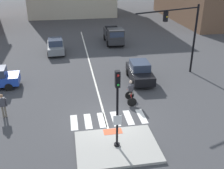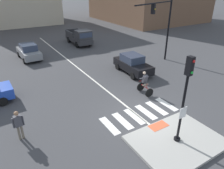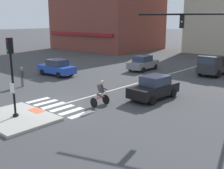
% 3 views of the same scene
% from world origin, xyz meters
% --- Properties ---
extents(ground_plane, '(300.00, 300.00, 0.00)m').
position_xyz_m(ground_plane, '(0.00, 0.00, 0.00)').
color(ground_plane, '#3D3D3F').
extents(traffic_island, '(4.47, 3.36, 0.15)m').
position_xyz_m(traffic_island, '(0.00, -2.67, 0.07)').
color(traffic_island, '#A3A099').
rests_on(traffic_island, ground).
extents(tactile_pad_front, '(1.10, 0.60, 0.01)m').
position_xyz_m(tactile_pad_front, '(0.00, -1.34, 0.15)').
color(tactile_pad_front, '#DB5B38').
rests_on(tactile_pad_front, traffic_island).
extents(signal_pole, '(0.44, 0.38, 4.39)m').
position_xyz_m(signal_pole, '(0.00, -2.68, 2.80)').
color(signal_pole, black).
rests_on(signal_pole, traffic_island).
extents(crosswalk_stripe_a, '(0.44, 1.80, 0.01)m').
position_xyz_m(crosswalk_stripe_a, '(-2.22, 0.26, 0.00)').
color(crosswalk_stripe_a, silver).
rests_on(crosswalk_stripe_a, ground).
extents(crosswalk_stripe_b, '(0.44, 1.80, 0.01)m').
position_xyz_m(crosswalk_stripe_b, '(-1.33, 0.26, 0.00)').
color(crosswalk_stripe_b, silver).
rests_on(crosswalk_stripe_b, ground).
extents(crosswalk_stripe_c, '(0.44, 1.80, 0.01)m').
position_xyz_m(crosswalk_stripe_c, '(-0.44, 0.26, 0.00)').
color(crosswalk_stripe_c, silver).
rests_on(crosswalk_stripe_c, ground).
extents(crosswalk_stripe_d, '(0.44, 1.80, 0.01)m').
position_xyz_m(crosswalk_stripe_d, '(0.44, 0.26, 0.00)').
color(crosswalk_stripe_d, silver).
rests_on(crosswalk_stripe_d, ground).
extents(crosswalk_stripe_e, '(0.44, 1.80, 0.01)m').
position_xyz_m(crosswalk_stripe_e, '(1.33, 0.26, 0.00)').
color(crosswalk_stripe_e, silver).
rests_on(crosswalk_stripe_e, ground).
extents(crosswalk_stripe_f, '(0.44, 1.80, 0.01)m').
position_xyz_m(crosswalk_stripe_f, '(2.22, 0.26, 0.00)').
color(crosswalk_stripe_f, silver).
rests_on(crosswalk_stripe_f, ground).
extents(lane_centre_line, '(0.14, 28.00, 0.01)m').
position_xyz_m(lane_centre_line, '(-0.21, 10.00, 0.00)').
color(lane_centre_line, silver).
rests_on(lane_centre_line, ground).
extents(traffic_light_mast, '(6.01, 2.23, 6.04)m').
position_xyz_m(traffic_light_mast, '(7.43, 6.62, 4.09)').
color(traffic_light_mast, black).
rests_on(traffic_light_mast, ground).
extents(car_black_eastbound_mid, '(1.98, 4.17, 1.64)m').
position_xyz_m(car_black_eastbound_mid, '(3.59, 5.96, 0.81)').
color(car_black_eastbound_mid, black).
rests_on(car_black_eastbound_mid, ground).
extents(car_grey_westbound_distant, '(1.99, 4.17, 1.64)m').
position_xyz_m(car_grey_westbound_distant, '(-3.56, 14.71, 0.81)').
color(car_grey_westbound_distant, slate).
rests_on(car_grey_westbound_distant, ground).
extents(pickup_truck_charcoal_eastbound_distant, '(2.12, 5.13, 2.08)m').
position_xyz_m(pickup_truck_charcoal_eastbound_distant, '(3.40, 17.21, 0.98)').
color(pickup_truck_charcoal_eastbound_distant, '#2D2D30').
rests_on(pickup_truck_charcoal_eastbound_distant, ground).
extents(cyclist, '(0.73, 1.13, 1.68)m').
position_xyz_m(cyclist, '(1.93, 2.25, 0.87)').
color(cyclist, black).
rests_on(cyclist, ground).
extents(pedestrian_at_curb_left, '(0.55, 0.24, 1.67)m').
position_xyz_m(pedestrian_at_curb_left, '(-6.65, 1.68, 0.98)').
color(pedestrian_at_curb_left, '#6B6051').
rests_on(pedestrian_at_curb_left, ground).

